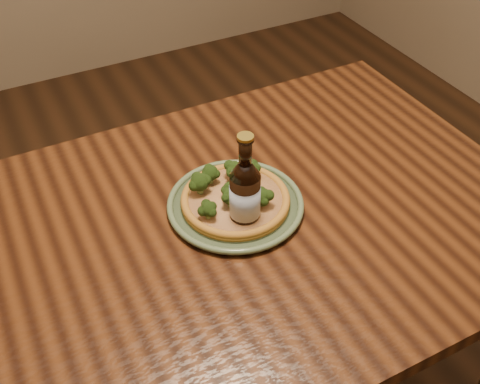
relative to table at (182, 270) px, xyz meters
name	(u,v)px	position (x,y,z in m)	size (l,w,h in m)	color
table	(182,270)	(0.00, 0.00, 0.00)	(1.60, 0.90, 0.75)	#44210E
plate	(235,204)	(0.15, 0.04, 0.10)	(0.30, 0.30, 0.02)	#556848
pizza	(234,197)	(0.15, 0.04, 0.12)	(0.24, 0.24, 0.07)	#B07727
beer_bottle	(245,195)	(0.14, -0.02, 0.18)	(0.06, 0.06, 0.23)	black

